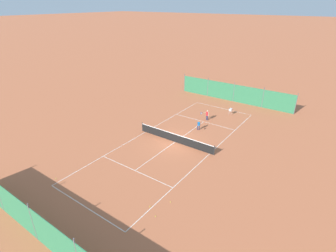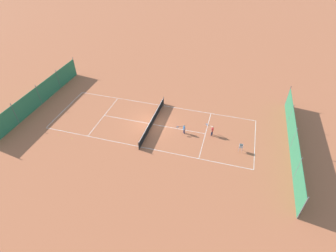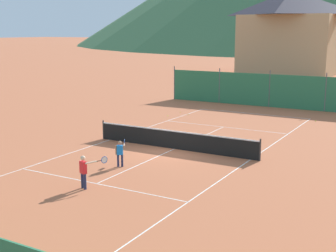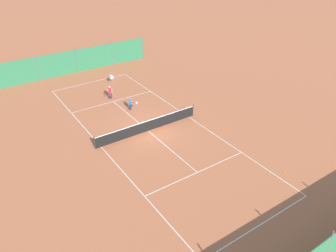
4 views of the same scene
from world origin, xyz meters
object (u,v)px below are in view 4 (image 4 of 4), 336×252
Objects in this scene: ball_hopper at (111,77)px; tennis_net at (148,126)px; player_far_baseline at (131,103)px; tennis_ball_service_box at (285,172)px; tennis_ball_alley_right at (265,159)px; tennis_ball_by_net_right at (269,173)px; player_near_service at (110,92)px.

tennis_net is at bearing 80.33° from ball_hopper.
tennis_ball_service_box is (-4.30, 13.64, -0.66)m from player_far_baseline.
player_far_baseline is 1.33× the size of ball_hopper.
tennis_net is at bearing 81.66° from player_far_baseline.
tennis_ball_alley_right is (-4.92, 7.90, -0.47)m from tennis_net.
tennis_ball_alley_right is 1.00× the size of tennis_ball_by_net_right.
tennis_ball_service_box is at bearing 98.77° from ball_hopper.
player_far_baseline is (-0.58, -3.95, 0.19)m from tennis_net.
ball_hopper reaches higher than tennis_ball_alley_right.
player_near_service reaches higher than tennis_net.
tennis_net is at bearing 89.75° from player_near_service.
player_far_baseline reaches higher than ball_hopper.
tennis_ball_alley_right is 18.59m from ball_hopper.
tennis_net is 9.97m from tennis_ball_by_net_right.
player_near_service is 19.84× the size of tennis_ball_alley_right.
tennis_net reaches higher than ball_hopper.
player_far_baseline is at bearing 99.96° from player_near_service.
player_far_baseline is at bearing -75.63° from tennis_ball_by_net_right.
player_far_baseline reaches higher than tennis_ball_by_net_right.
tennis_ball_alley_right is at bearing 108.08° from player_near_service.
player_near_service is 3.77m from ball_hopper.
player_far_baseline is 6.57m from ball_hopper.
tennis_ball_by_net_right is 19.69m from ball_hopper.
tennis_ball_service_box is at bearing 116.70° from tennis_net.
tennis_net is 7.77× the size of player_far_baseline.
tennis_net is at bearing -66.73° from tennis_ball_by_net_right.
tennis_ball_service_box is at bearing 150.02° from tennis_ball_by_net_right.
player_near_service reaches higher than tennis_ball_alley_right.
player_far_baseline is 14.32m from tennis_ball_service_box.
player_far_baseline is 13.54m from tennis_ball_by_net_right.
tennis_ball_service_box is 1.00× the size of tennis_ball_by_net_right.
tennis_ball_service_box is 1.00× the size of tennis_ball_alley_right.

